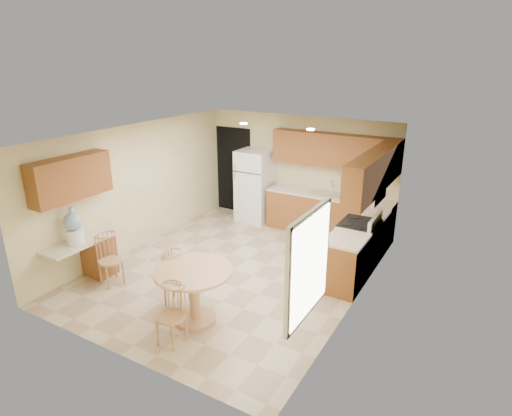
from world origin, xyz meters
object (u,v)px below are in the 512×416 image
Objects in this scene: chair_table_b at (166,312)px; water_crock at (74,227)px; chair_table_a at (172,275)px; chair_desk at (105,257)px; refrigerator at (255,186)px; stove at (358,245)px; dining_table at (194,288)px.

water_crock is at bearing -13.27° from chair_table_b.
chair_table_a is 0.97× the size of chair_desk.
refrigerator is 1.93× the size of chair_table_a.
chair_table_b is 0.97× the size of chair_desk.
stove is 1.25× the size of chair_table_b.
stove reaches higher than chair_table_a.
refrigerator is 3.15m from stove.
dining_table is 1.30× the size of chair_table_b.
stove is at bearing 130.17° from chair_table_a.
dining_table is at bearing 103.96° from chair_desk.
water_crock is (-0.45, -0.18, 0.51)m from chair_desk.
chair_table_b is 2.10m from chair_desk.
chair_table_b is at bearing 85.70° from chair_desk.
water_crock is at bearing -143.38° from stove.
chair_table_b is at bearing 24.78° from chair_table_a.
chair_table_b is at bearing -113.52° from stove.
refrigerator is 1.55× the size of stove.
refrigerator is 4.01m from chair_desk.
refrigerator is 1.93× the size of chair_table_b.
dining_table is at bearing 2.73° from water_crock.
stove is 1.21× the size of chair_desk.
refrigerator is at bearing -172.54° from chair_desk.
chair_desk is 0.70m from water_crock.
refrigerator is at bearing 75.76° from water_crock.
chair_desk is at bearing 22.30° from water_crock.
water_crock is (-2.37, -0.11, 0.50)m from dining_table.
water_crock reaches higher than chair_table_a.
dining_table is at bearing -71.87° from refrigerator.
chair_table_a is at bearing -128.63° from stove.
dining_table is (1.32, -4.02, -0.29)m from refrigerator.
chair_table_b is (1.37, -4.68, -0.31)m from refrigerator.
refrigerator reaches higher than chair_table_a.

